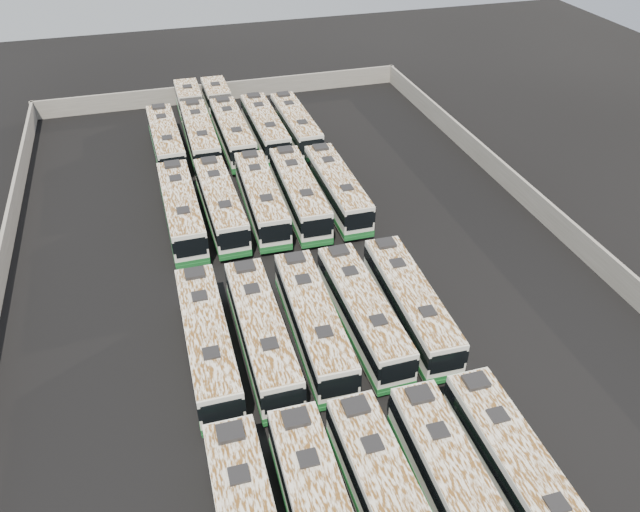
{
  "coord_description": "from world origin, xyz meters",
  "views": [
    {
      "loc": [
        -9.6,
        -39.25,
        29.52
      ],
      "look_at": [
        1.36,
        -1.76,
        1.6
      ],
      "focal_mm": 35.0,
      "sensor_mm": 36.0,
      "label": 1
    }
  ],
  "objects_px": {
    "bus_midback_right": "(299,193)",
    "bus_midfront_left": "(261,333)",
    "bus_midback_far_right": "(337,188)",
    "bus_back_far_left": "(166,141)",
    "bus_midback_center": "(261,198)",
    "bus_midfront_right": "(363,312)",
    "bus_back_far_right": "(296,125)",
    "bus_midback_far_left": "(181,210)",
    "bus_back_left": "(196,123)",
    "bus_front_right": "(458,494)",
    "bus_midback_left": "(221,204)",
    "bus_back_right": "(265,128)",
    "bus_back_center": "(227,120)",
    "bus_midfront_center": "(313,322)",
    "bus_midfront_far_right": "(410,303)",
    "bus_midfront_far_left": "(207,341)",
    "bus_front_center": "(391,509)",
    "bus_front_far_right": "(520,475)"
  },
  "relations": [
    {
      "from": "bus_midback_far_right",
      "to": "bus_back_far_left",
      "type": "xyz_separation_m",
      "value": [
        -13.93,
        14.45,
        0.01
      ]
    },
    {
      "from": "bus_midback_center",
      "to": "bus_midback_far_right",
      "type": "relative_size",
      "value": 1.02
    },
    {
      "from": "bus_midfront_left",
      "to": "bus_midback_center",
      "type": "xyz_separation_m",
      "value": [
        3.59,
        17.09,
        0.03
      ]
    },
    {
      "from": "bus_midfront_left",
      "to": "bus_back_center",
      "type": "xyz_separation_m",
      "value": [
        3.46,
        34.72,
        0.04
      ]
    },
    {
      "from": "bus_midback_left",
      "to": "bus_midback_center",
      "type": "height_order",
      "value": "bus_midback_center"
    },
    {
      "from": "bus_midback_right",
      "to": "bus_back_center",
      "type": "height_order",
      "value": "bus_midback_right"
    },
    {
      "from": "bus_back_far_right",
      "to": "bus_midback_far_right",
      "type": "bearing_deg",
      "value": -90.28
    },
    {
      "from": "bus_back_left",
      "to": "bus_back_right",
      "type": "height_order",
      "value": "bus_back_left"
    },
    {
      "from": "bus_midback_far_left",
      "to": "bus_back_far_left",
      "type": "relative_size",
      "value": 1.01
    },
    {
      "from": "bus_midback_right",
      "to": "bus_midfront_left",
      "type": "bearing_deg",
      "value": -111.05
    },
    {
      "from": "bus_back_far_left",
      "to": "bus_back_left",
      "type": "bearing_deg",
      "value": 43.32
    },
    {
      "from": "bus_midfront_left",
      "to": "bus_midback_center",
      "type": "distance_m",
      "value": 17.46
    },
    {
      "from": "bus_midback_left",
      "to": "bus_back_far_left",
      "type": "relative_size",
      "value": 1.0
    },
    {
      "from": "bus_midfront_far_right",
      "to": "bus_midback_far_left",
      "type": "relative_size",
      "value": 0.97
    },
    {
      "from": "bus_front_far_right",
      "to": "bus_back_far_left",
      "type": "bearing_deg",
      "value": 106.99
    },
    {
      "from": "bus_midback_far_left",
      "to": "bus_back_left",
      "type": "relative_size",
      "value": 0.65
    },
    {
      "from": "bus_midfront_right",
      "to": "bus_midfront_far_right",
      "type": "height_order",
      "value": "bus_midfront_far_right"
    },
    {
      "from": "bus_midfront_far_left",
      "to": "bus_midback_right",
      "type": "bearing_deg",
      "value": 58.13
    },
    {
      "from": "bus_front_far_right",
      "to": "bus_midback_center",
      "type": "height_order",
      "value": "bus_midback_center"
    },
    {
      "from": "bus_front_center",
      "to": "bus_back_left",
      "type": "height_order",
      "value": "bus_back_left"
    },
    {
      "from": "bus_midfront_right",
      "to": "bus_back_far_right",
      "type": "height_order",
      "value": "bus_back_far_right"
    },
    {
      "from": "bus_midback_far_right",
      "to": "bus_back_left",
      "type": "distance_m",
      "value": 20.74
    },
    {
      "from": "bus_front_center",
      "to": "bus_midback_center",
      "type": "bearing_deg",
      "value": 88.99
    },
    {
      "from": "bus_front_center",
      "to": "bus_back_center",
      "type": "xyz_separation_m",
      "value": [
        -0.0,
        48.86,
        0.03
      ]
    },
    {
      "from": "bus_midfront_far_right",
      "to": "bus_back_far_left",
      "type": "height_order",
      "value": "bus_back_far_left"
    },
    {
      "from": "bus_front_center",
      "to": "bus_midback_center",
      "type": "xyz_separation_m",
      "value": [
        0.13,
        31.23,
        0.03
      ]
    },
    {
      "from": "bus_midback_left",
      "to": "bus_back_far_left",
      "type": "distance_m",
      "value": 14.7
    },
    {
      "from": "bus_midfront_left",
      "to": "bus_midback_center",
      "type": "relative_size",
      "value": 0.98
    },
    {
      "from": "bus_midback_center",
      "to": "bus_midback_far_right",
      "type": "xyz_separation_m",
      "value": [
        6.91,
        -0.19,
        -0.03
      ]
    },
    {
      "from": "bus_front_right",
      "to": "bus_midback_left",
      "type": "distance_m",
      "value": 32.1
    },
    {
      "from": "bus_midback_far_right",
      "to": "bus_back_far_left",
      "type": "height_order",
      "value": "bus_back_far_left"
    },
    {
      "from": "bus_back_far_left",
      "to": "bus_back_far_right",
      "type": "height_order",
      "value": "bus_back_far_left"
    },
    {
      "from": "bus_front_right",
      "to": "bus_back_far_left",
      "type": "height_order",
      "value": "bus_back_far_left"
    },
    {
      "from": "bus_midfront_left",
      "to": "bus_front_right",
      "type": "bearing_deg",
      "value": -63.89
    },
    {
      "from": "bus_back_center",
      "to": "bus_front_right",
      "type": "bearing_deg",
      "value": -86.42
    },
    {
      "from": "bus_midback_left",
      "to": "bus_back_right",
      "type": "relative_size",
      "value": 0.99
    },
    {
      "from": "bus_midfront_far_left",
      "to": "bus_midback_left",
      "type": "relative_size",
      "value": 1.0
    },
    {
      "from": "bus_midfront_center",
      "to": "bus_midfront_right",
      "type": "distance_m",
      "value": 3.52
    },
    {
      "from": "bus_front_far_right",
      "to": "bus_midfront_far_left",
      "type": "height_order",
      "value": "bus_midfront_far_left"
    },
    {
      "from": "bus_midback_far_left",
      "to": "bus_back_far_left",
      "type": "xyz_separation_m",
      "value": [
        -0.05,
        14.35,
        -0.03
      ]
    },
    {
      "from": "bus_midback_right",
      "to": "bus_back_left",
      "type": "relative_size",
      "value": 0.65
    },
    {
      "from": "bus_midback_left",
      "to": "bus_midfront_right",
      "type": "bearing_deg",
      "value": -68.33
    },
    {
      "from": "bus_midfront_right",
      "to": "bus_midback_center",
      "type": "relative_size",
      "value": 0.96
    },
    {
      "from": "bus_front_right",
      "to": "bus_back_center",
      "type": "relative_size",
      "value": 0.63
    },
    {
      "from": "bus_front_right",
      "to": "bus_back_far_right",
      "type": "height_order",
      "value": "bus_front_right"
    },
    {
      "from": "bus_midback_far_left",
      "to": "bus_back_center",
      "type": "relative_size",
      "value": 0.64
    },
    {
      "from": "bus_midfront_center",
      "to": "bus_back_left",
      "type": "bearing_deg",
      "value": 97.05
    },
    {
      "from": "bus_midback_center",
      "to": "bus_front_center",
      "type": "bearing_deg",
      "value": -88.77
    },
    {
      "from": "bus_back_far_left",
      "to": "bus_back_center",
      "type": "height_order",
      "value": "bus_back_center"
    },
    {
      "from": "bus_front_right",
      "to": "bus_midfront_center",
      "type": "distance_m",
      "value": 14.78
    }
  ]
}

